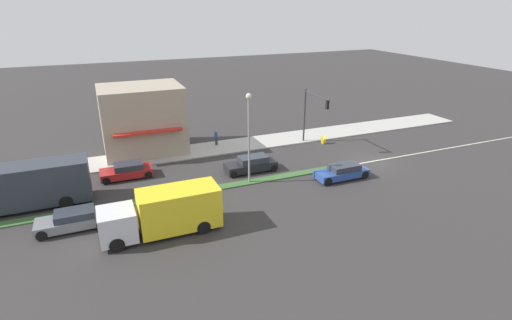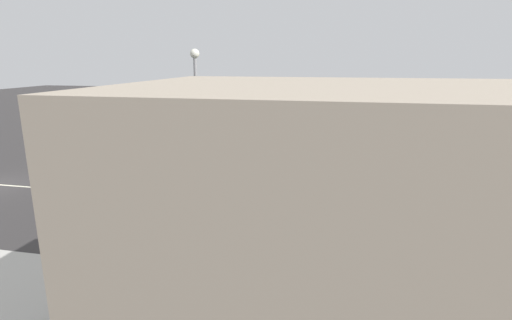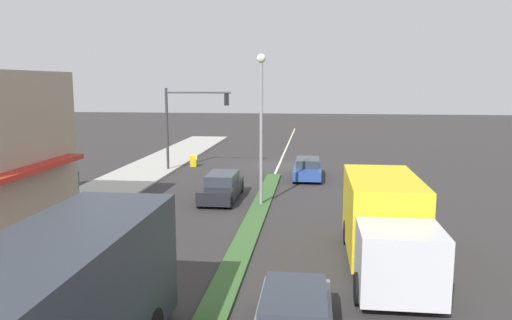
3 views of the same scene
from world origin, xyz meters
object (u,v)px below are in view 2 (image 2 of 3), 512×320
Objects in this scene: pedestrian at (67,286)px; sedan_dark at (161,201)px; coupe_blue at (93,169)px; suv_grey at (471,193)px; hatchback_red at (403,251)px; street_lamp at (197,107)px; delivery_truck at (354,157)px.

sedan_dark is at bearing -173.74° from pedestrian.
coupe_blue is 20.86m from suv_grey.
sedan_dark is 1.08× the size of hatchback_red.
sedan_dark is (-7.63, -0.84, -0.30)m from pedestrian.
street_lamp is at bearing -80.61° from suv_grey.
street_lamp is at bearing 73.77° from coupe_blue.
pedestrian is 0.35× the size of sedan_dark.
hatchback_red is at bearing 66.71° from coupe_blue.
pedestrian is 10.59m from hatchback_red.
delivery_truck is 10.14m from hatchback_red.
street_lamp is 0.98× the size of delivery_truck.
coupe_blue is 7.83m from sedan_dark.
pedestrian reaches higher than suv_grey.
sedan_dark is at bearing -73.00° from suv_grey.
delivery_truck is (-5.00, 7.72, -3.31)m from street_lamp.
sedan_dark is (4.40, 6.47, 0.04)m from coupe_blue.
suv_grey is 1.06× the size of hatchback_red.
coupe_blue is (-2.20, -7.56, -4.16)m from street_lamp.
sedan_dark is at bearing -105.27° from hatchback_red.
street_lamp is at bearing -57.08° from delivery_truck.
pedestrian is 7.68m from sedan_dark.
delivery_truck reaches higher than hatchback_red.
sedan_dark is (4.40, -14.39, 0.04)m from suv_grey.
coupe_blue is at bearing -124.20° from sedan_dark.
hatchback_red reaches higher than suv_grey.
suv_grey is at bearing 63.37° from delivery_truck.
pedestrian is at bearing -62.87° from hatchback_red.
street_lamp reaches higher than hatchback_red.
delivery_truck is 1.69× the size of suv_grey.
delivery_truck is at bearing 122.92° from street_lamp.
coupe_blue is 18.21m from hatchback_red.
street_lamp is 10.55m from pedestrian.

